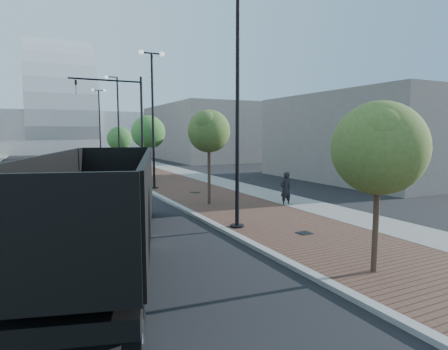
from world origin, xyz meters
name	(u,v)px	position (x,y,z in m)	size (l,w,h in m)	color
sidewalk	(135,167)	(3.50, 40.00, 0.06)	(7.00, 140.00, 0.12)	#4C2D23
concrete_strip	(158,166)	(6.20, 40.00, 0.07)	(2.40, 140.00, 0.13)	slate
curb	(104,168)	(0.00, 40.00, 0.07)	(0.30, 140.00, 0.14)	gray
dump_truck	(115,204)	(-4.11, 10.25, 1.41)	(6.00, 13.48, 3.35)	black
white_sedan	(90,181)	(-3.57, 22.11, 0.84)	(1.77, 5.09, 1.68)	white
dark_car_mid	(51,176)	(-5.62, 29.08, 0.58)	(1.91, 4.14, 1.15)	black
dark_car_far	(72,159)	(-2.58, 49.17, 0.60)	(1.68, 4.13, 1.20)	black
pedestrian	(286,189)	(5.23, 13.18, 0.91)	(0.67, 0.44, 1.83)	black
streetlight_1	(235,121)	(0.49, 10.00, 4.34)	(1.44, 0.56, 9.21)	black
streetlight_2	(153,119)	(0.60, 22.00, 4.82)	(1.72, 0.56, 9.28)	black
streetlight_3	(117,128)	(0.49, 34.00, 4.34)	(1.44, 0.56, 9.21)	black
streetlight_4	(100,126)	(0.60, 46.00, 4.82)	(1.72, 0.56, 9.28)	black
traffic_mast	(130,118)	(-0.30, 25.00, 4.98)	(5.09, 0.20, 8.00)	black
tree_0	(380,148)	(1.65, 4.02, 3.47)	(2.50, 2.48, 4.72)	#382619
tree_1	(209,131)	(1.65, 15.02, 3.96)	(2.30, 2.23, 5.10)	#382619
tree_2	(149,132)	(1.65, 27.02, 3.94)	(2.71, 2.71, 5.31)	#382619
tree_3	(120,139)	(1.65, 39.02, 3.27)	(2.65, 2.65, 4.60)	#382619
convention_center	(60,123)	(-2.00, 85.00, 6.00)	(50.00, 30.00, 50.00)	#9DA3A6
commercial_block_ne	(202,132)	(16.00, 50.00, 4.00)	(12.00, 22.00, 8.00)	#68615D
commercial_block_e	(364,138)	(18.00, 20.00, 3.50)	(10.00, 16.00, 7.00)	#5E5855
utility_cover_1	(304,233)	(2.40, 8.00, 0.13)	(0.50, 0.50, 0.02)	black
utility_cover_2	(195,192)	(2.40, 19.00, 0.13)	(0.50, 0.50, 0.02)	black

